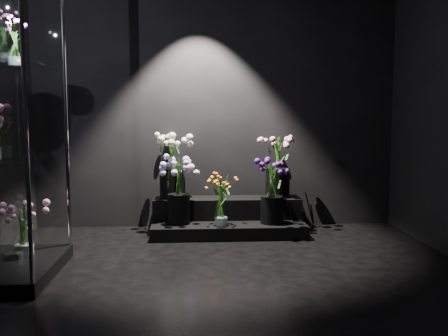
{
  "coord_description": "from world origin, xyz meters",
  "views": [
    {
      "loc": [
        -0.25,
        -3.56,
        1.24
      ],
      "look_at": [
        0.04,
        1.2,
        0.74
      ],
      "focal_mm": 40.0,
      "sensor_mm": 36.0,
      "label": 1
    }
  ],
  "objects": [
    {
      "name": "bouquet_orange_bells",
      "position": [
        0.02,
        1.41,
        0.41
      ],
      "size": [
        0.32,
        0.32,
        0.54
      ],
      "rotation": [
        0.0,
        0.0,
        0.42
      ],
      "color": "white",
      "rests_on": "display_riser"
    },
    {
      "name": "bouquet_lilac",
      "position": [
        -0.41,
        1.5,
        0.54
      ],
      "size": [
        0.48,
        0.48,
        0.68
      ],
      "rotation": [
        0.0,
        0.0,
        -0.23
      ],
      "color": "black",
      "rests_on": "display_riser"
    },
    {
      "name": "bouquet_case_magenta",
      "position": [
        -1.63,
        0.47,
        1.81
      ],
      "size": [
        0.28,
        0.28,
        0.36
      ],
      "rotation": [
        0.0,
        0.0,
        0.38
      ],
      "color": "white",
      "rests_on": "display_case"
    },
    {
      "name": "bouquet_pink_roses",
      "position": [
        0.66,
        1.8,
        0.73
      ],
      "size": [
        0.36,
        0.36,
        0.67
      ],
      "rotation": [
        0.0,
        0.0,
        -0.01
      ],
      "color": "black",
      "rests_on": "display_riser"
    },
    {
      "name": "bouquet_case_base_pink",
      "position": [
        -1.64,
        0.49,
        0.34
      ],
      "size": [
        0.4,
        0.4,
        0.44
      ],
      "rotation": [
        0.0,
        0.0,
        -0.25
      ],
      "color": "white",
      "rests_on": "display_case"
    },
    {
      "name": "bouquet_cream_roses",
      "position": [
        -0.49,
        1.78,
        0.77
      ],
      "size": [
        0.45,
        0.45,
        0.71
      ],
      "rotation": [
        0.0,
        0.0,
        0.08
      ],
      "color": "black",
      "rests_on": "display_riser"
    },
    {
      "name": "display_case",
      "position": [
        -1.65,
        0.31,
        1.19
      ],
      "size": [
        0.65,
        1.08,
        2.38
      ],
      "color": "black",
      "rests_on": "floor"
    },
    {
      "name": "display_riser",
      "position": [
        0.11,
        1.68,
        0.15
      ],
      "size": [
        1.59,
        0.71,
        0.35
      ],
      "color": "black",
      "rests_on": "floor"
    },
    {
      "name": "wall_front",
      "position": [
        0.0,
        -2.0,
        1.4
      ],
      "size": [
        4.0,
        0.0,
        4.0
      ],
      "primitive_type": "plane",
      "rotation": [
        -1.57,
        0.0,
        0.0
      ],
      "color": "black",
      "rests_on": "floor"
    },
    {
      "name": "bouquet_purple",
      "position": [
        0.55,
        1.47,
        0.5
      ],
      "size": [
        0.39,
        0.39,
        0.66
      ],
      "rotation": [
        0.0,
        0.0,
        0.28
      ],
      "color": "black",
      "rests_on": "display_riser"
    },
    {
      "name": "floor",
      "position": [
        0.0,
        0.0,
        0.0
      ],
      "size": [
        4.0,
        4.0,
        0.0
      ],
      "primitive_type": "plane",
      "color": "black",
      "rests_on": "ground"
    },
    {
      "name": "wall_back",
      "position": [
        0.0,
        2.0,
        1.4
      ],
      "size": [
        4.0,
        0.0,
        4.0
      ],
      "primitive_type": "plane",
      "rotation": [
        1.57,
        0.0,
        0.0
      ],
      "color": "black",
      "rests_on": "floor"
    }
  ]
}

